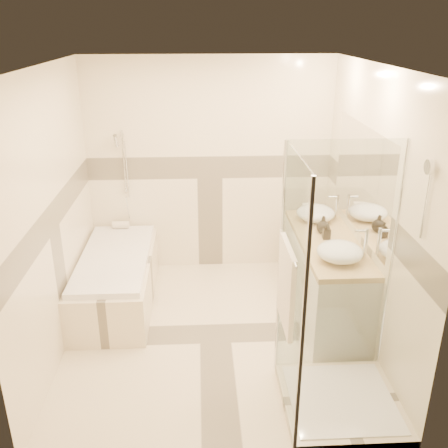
{
  "coord_description": "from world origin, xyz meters",
  "views": [
    {
      "loc": [
        -0.13,
        -4.09,
        2.82
      ],
      "look_at": [
        0.1,
        0.25,
        1.05
      ],
      "focal_mm": 40.0,
      "sensor_mm": 36.0,
      "label": 1
    }
  ],
  "objects_px": {
    "bathtub": "(116,277)",
    "vanity": "(325,277)",
    "amenity_bottle_a": "(327,231)",
    "vessel_sink_near": "(316,213)",
    "shower_enclosure": "(328,348)",
    "amenity_bottle_b": "(323,224)",
    "vessel_sink_far": "(340,252)"
  },
  "relations": [
    {
      "from": "bathtub",
      "to": "vanity",
      "type": "xyz_separation_m",
      "value": [
        2.15,
        -0.35,
        0.12
      ]
    },
    {
      "from": "amenity_bottle_a",
      "to": "vessel_sink_near",
      "type": "bearing_deg",
      "value": 90.0
    },
    {
      "from": "vessel_sink_near",
      "to": "amenity_bottle_a",
      "type": "distance_m",
      "value": 0.48
    },
    {
      "from": "shower_enclosure",
      "to": "amenity_bottle_a",
      "type": "height_order",
      "value": "shower_enclosure"
    },
    {
      "from": "vessel_sink_near",
      "to": "amenity_bottle_a",
      "type": "bearing_deg",
      "value": -90.0
    },
    {
      "from": "bathtub",
      "to": "amenity_bottle_a",
      "type": "relative_size",
      "value": 10.84
    },
    {
      "from": "vanity",
      "to": "vessel_sink_near",
      "type": "height_order",
      "value": "vessel_sink_near"
    },
    {
      "from": "bathtub",
      "to": "vanity",
      "type": "bearing_deg",
      "value": -9.25
    },
    {
      "from": "amenity_bottle_a",
      "to": "amenity_bottle_b",
      "type": "distance_m",
      "value": 0.15
    },
    {
      "from": "bathtub",
      "to": "vessel_sink_far",
      "type": "bearing_deg",
      "value": -20.93
    },
    {
      "from": "shower_enclosure",
      "to": "amenity_bottle_a",
      "type": "distance_m",
      "value": 1.38
    },
    {
      "from": "amenity_bottle_a",
      "to": "amenity_bottle_b",
      "type": "height_order",
      "value": "amenity_bottle_b"
    },
    {
      "from": "vessel_sink_far",
      "to": "amenity_bottle_a",
      "type": "bearing_deg",
      "value": 90.0
    },
    {
      "from": "amenity_bottle_a",
      "to": "amenity_bottle_b",
      "type": "bearing_deg",
      "value": 90.0
    },
    {
      "from": "vessel_sink_far",
      "to": "amenity_bottle_b",
      "type": "bearing_deg",
      "value": 90.0
    },
    {
      "from": "vessel_sink_near",
      "to": "vessel_sink_far",
      "type": "distance_m",
      "value": 0.96
    },
    {
      "from": "bathtub",
      "to": "amenity_bottle_a",
      "type": "xyz_separation_m",
      "value": [
        2.13,
        -0.34,
        0.62
      ]
    },
    {
      "from": "vanity",
      "to": "amenity_bottle_a",
      "type": "relative_size",
      "value": 10.33
    },
    {
      "from": "shower_enclosure",
      "to": "vessel_sink_near",
      "type": "distance_m",
      "value": 1.84
    },
    {
      "from": "vanity",
      "to": "vessel_sink_near",
      "type": "bearing_deg",
      "value": 92.3
    },
    {
      "from": "vanity",
      "to": "bathtub",
      "type": "bearing_deg",
      "value": 170.75
    },
    {
      "from": "vessel_sink_near",
      "to": "amenity_bottle_a",
      "type": "relative_size",
      "value": 2.61
    },
    {
      "from": "vanity",
      "to": "amenity_bottle_a",
      "type": "height_order",
      "value": "amenity_bottle_a"
    },
    {
      "from": "shower_enclosure",
      "to": "vessel_sink_near",
      "type": "height_order",
      "value": "shower_enclosure"
    },
    {
      "from": "vessel_sink_near",
      "to": "amenity_bottle_b",
      "type": "relative_size",
      "value": 2.35
    },
    {
      "from": "shower_enclosure",
      "to": "bathtub",
      "type": "bearing_deg",
      "value": 138.9
    },
    {
      "from": "bathtub",
      "to": "vanity",
      "type": "distance_m",
      "value": 2.18
    },
    {
      "from": "bathtub",
      "to": "amenity_bottle_b",
      "type": "distance_m",
      "value": 2.23
    },
    {
      "from": "vessel_sink_near",
      "to": "vessel_sink_far",
      "type": "relative_size",
      "value": 1.0
    },
    {
      "from": "bathtub",
      "to": "amenity_bottle_a",
      "type": "height_order",
      "value": "amenity_bottle_a"
    },
    {
      "from": "amenity_bottle_b",
      "to": "vessel_sink_near",
      "type": "bearing_deg",
      "value": 90.0
    },
    {
      "from": "bathtub",
      "to": "shower_enclosure",
      "type": "distance_m",
      "value": 2.47
    }
  ]
}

